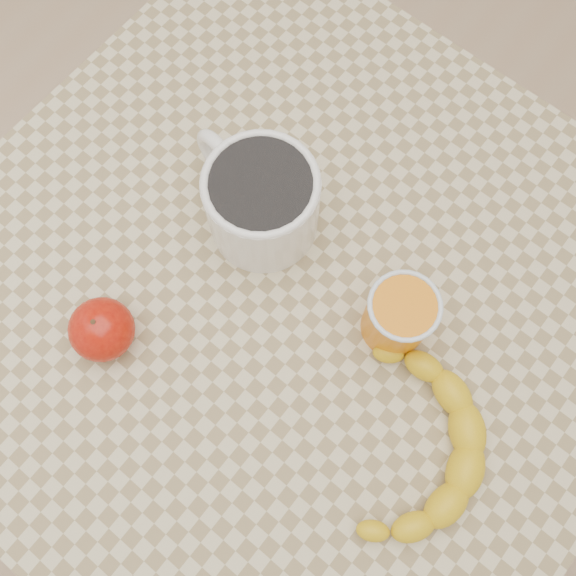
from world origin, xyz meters
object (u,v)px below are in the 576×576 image
Objects in this scene: coffee_mug at (260,199)px; apple at (102,329)px; orange_juice_glass at (399,316)px; banana at (417,449)px; table at (288,313)px.

apple is (-0.04, -0.21, -0.03)m from coffee_mug.
apple is at bearing -138.87° from orange_juice_glass.
banana is at bearing 18.71° from apple.
apple is at bearing -101.15° from coffee_mug.
coffee_mug reaches higher than banana.
coffee_mug is at bearing 147.97° from table.
coffee_mug is 0.31m from banana.
banana is (0.10, -0.09, -0.03)m from orange_juice_glass.
banana is at bearing -13.53° from table.
orange_juice_glass is at bearing 41.13° from apple.
coffee_mug is (-0.08, 0.05, 0.14)m from table.
table is at bearing 53.30° from apple.
banana is (0.21, -0.05, 0.11)m from table.
table is 9.05× the size of orange_juice_glass.
coffee_mug is 0.22m from apple.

